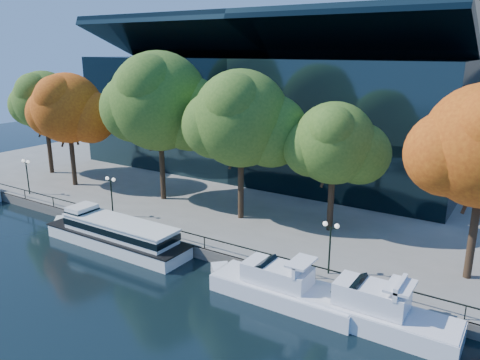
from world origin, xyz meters
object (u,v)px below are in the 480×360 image
Objects in this scene: tree_3 at (242,121)px; tree_4 at (335,145)px; tour_boat at (113,232)px; tree_1 at (68,110)px; lamp_0 at (27,169)px; cruiser_far at (371,310)px; tree_2 at (160,104)px; lamp_1 at (111,187)px; lamp_2 at (330,236)px; cruiser_near at (278,286)px; tree_0 at (45,102)px.

tree_3 reaches higher than tree_4.
tree_1 reaches higher than tour_boat.
tree_4 is at bearing 13.75° from lamp_0.
tree_3 is at bearing 53.75° from tour_boat.
tree_1 is (-39.46, 8.81, 9.04)m from cruiser_far.
tree_3 reaches higher than lamp_0.
lamp_1 is at bearing -95.18° from tree_2.
tree_1 is 13.10m from tree_2.
cruiser_far reaches higher than tour_boat.
tree_1 is at bearing 156.73° from lamp_1.
lamp_0 is at bearing 175.09° from cruiser_far.
tour_boat is at bearing -169.60° from lamp_2.
tree_3 is (23.43, 1.20, 0.43)m from tree_1.
lamp_0 is (-24.87, -6.49, -6.64)m from tree_3.
lamp_1 is (-20.65, 3.81, 2.92)m from cruiser_near.
tree_3 is (30.90, -0.95, 0.21)m from tree_0.
cruiser_near is at bearing -15.56° from tree_0.
lamp_2 reaches higher than cruiser_near.
tree_4 is 34.81m from lamp_0.
tree_0 is 30.91m from tree_3.
lamp_2 is at bearing 59.76° from cruiser_near.
tree_0 is 20.43m from tree_2.
cruiser_far is (6.52, 0.30, 0.10)m from cruiser_near.
lamp_0 is at bearing 180.00° from lamp_2.
tree_0 is 1.14× the size of tree_4.
tree_0 is (-40.41, 11.25, 9.35)m from cruiser_near.
cruiser_near is 5.29m from lamp_2.
lamp_2 is (2.22, 3.81, 2.92)m from cruiser_near.
tour_boat is at bearing -126.25° from tree_3.
cruiser_near is at bearing -6.32° from lamp_0.
tree_2 is (-3.18, 10.45, 10.24)m from tour_boat.
tree_3 is at bearing 148.04° from cruiser_far.
tour_boat is 20.38m from tree_1.
cruiser_near is 25.03m from tree_2.
tree_4 is at bearing 122.46° from cruiser_far.
cruiser_far is 0.83× the size of tree_0.
tree_3 is 3.57× the size of lamp_2.
lamp_0 is 13.74m from lamp_1.
cruiser_near is 2.92× the size of lamp_2.
tree_3 is at bearing -168.81° from tree_4.
cruiser_far is 0.83× the size of tree_1.
tree_1 reaches higher than lamp_1.
lamp_0 is at bearing -105.29° from tree_1.
cruiser_near is 2.92× the size of lamp_1.
cruiser_far is at bearing -31.96° from tree_3.
tour_boat is at bearing 178.93° from cruiser_near.
tour_boat is 1.12× the size of tree_3.
tour_boat is 16.85m from cruiser_near.
lamp_0 is at bearing -165.38° from tree_3.
lamp_0 is (-17.55, 3.50, 2.68)m from tour_boat.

